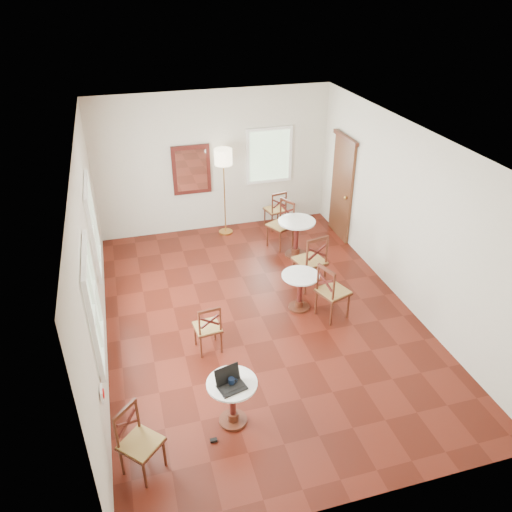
{
  "coord_description": "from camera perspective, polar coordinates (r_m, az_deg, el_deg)",
  "views": [
    {
      "loc": [
        -1.94,
        -6.49,
        5.07
      ],
      "look_at": [
        0.0,
        0.3,
        1.0
      ],
      "focal_mm": 35.26,
      "sensor_mm": 36.0,
      "label": 1
    }
  ],
  "objects": [
    {
      "name": "chair_near_a",
      "position": [
        7.58,
        -5.49,
        -8.08
      ],
      "size": [
        0.42,
        0.42,
        0.84
      ],
      "rotation": [
        0.0,
        0.0,
        3.24
      ],
      "color": "#4B2012",
      "rests_on": "ground"
    },
    {
      "name": "water_glass",
      "position": [
        6.3,
        -4.05,
        -13.96
      ],
      "size": [
        0.05,
        0.05,
        0.09
      ],
      "primitive_type": "cylinder",
      "color": "white",
      "rests_on": "cafe_table_near"
    },
    {
      "name": "room_shell",
      "position": [
        7.71,
        -0.38,
        5.58
      ],
      "size": [
        5.02,
        7.02,
        3.01
      ],
      "color": "beige",
      "rests_on": "ground"
    },
    {
      "name": "chair_near_b",
      "position": [
        6.15,
        -13.12,
        -19.87
      ],
      "size": [
        0.59,
        0.59,
        0.9
      ],
      "rotation": [
        0.0,
        0.0,
        0.77
      ],
      "color": "#4B2012",
      "rests_on": "ground"
    },
    {
      "name": "chair_mid_b",
      "position": [
        8.28,
        8.62,
        -4.01
      ],
      "size": [
        0.58,
        0.58,
        0.99
      ],
      "rotation": [
        0.0,
        0.0,
        1.9
      ],
      "color": "#4B2012",
      "rests_on": "ground"
    },
    {
      "name": "power_adapter",
      "position": [
        6.61,
        -4.83,
        -20.11
      ],
      "size": [
        0.09,
        0.05,
        0.03
      ],
      "primitive_type": "cube",
      "color": "black",
      "rests_on": "ground"
    },
    {
      "name": "mouse",
      "position": [
        6.41,
        -3.25,
        -13.22
      ],
      "size": [
        0.1,
        0.06,
        0.04
      ],
      "primitive_type": "ellipsoid",
      "rotation": [
        0.0,
        0.0,
        -0.01
      ],
      "color": "black",
      "rests_on": "cafe_table_near"
    },
    {
      "name": "laptop",
      "position": [
        6.26,
        -2.97,
        -14.07
      ],
      "size": [
        0.38,
        0.34,
        0.23
      ],
      "rotation": [
        0.0,
        0.0,
        0.25
      ],
      "color": "black",
      "rests_on": "cafe_table_near"
    },
    {
      "name": "cafe_table_mid",
      "position": [
        8.46,
        5.01,
        -3.6
      ],
      "size": [
        0.63,
        0.63,
        0.67
      ],
      "color": "#4B2012",
      "rests_on": "ground"
    },
    {
      "name": "cafe_table_back",
      "position": [
        9.98,
        4.59,
        2.48
      ],
      "size": [
        0.73,
        0.73,
        0.77
      ],
      "color": "#4B2012",
      "rests_on": "ground"
    },
    {
      "name": "ground",
      "position": [
        8.46,
        0.56,
        -6.86
      ],
      "size": [
        7.0,
        7.0,
        0.0
      ],
      "primitive_type": "plane",
      "color": "#4F170D",
      "rests_on": "ground"
    },
    {
      "name": "chair_back_b",
      "position": [
        10.32,
        2.89,
        3.59
      ],
      "size": [
        0.61,
        0.61,
        0.99
      ],
      "rotation": [
        0.0,
        0.0,
        -1.1
      ],
      "color": "#4B2012",
      "rests_on": "ground"
    },
    {
      "name": "chair_back_a",
      "position": [
        11.08,
        2.26,
        5.28
      ],
      "size": [
        0.49,
        0.49,
        0.89
      ],
      "rotation": [
        0.0,
        0.0,
        3.34
      ],
      "color": "#4B2012",
      "rests_on": "ground"
    },
    {
      "name": "cafe_table_near",
      "position": [
        6.51,
        -2.7,
        -15.75
      ],
      "size": [
        0.63,
        0.63,
        0.67
      ],
      "color": "#4B2012",
      "rests_on": "ground"
    },
    {
      "name": "floor_lamp",
      "position": [
        10.45,
        -3.71,
        10.51
      ],
      "size": [
        0.37,
        0.37,
        1.89
      ],
      "color": "#BF8C3F",
      "rests_on": "ground"
    },
    {
      "name": "chair_mid_a",
      "position": [
        8.97,
        6.22,
        -0.58
      ],
      "size": [
        0.59,
        0.59,
        1.08
      ],
      "rotation": [
        0.0,
        0.0,
        3.36
      ],
      "color": "#4B2012",
      "rests_on": "ground"
    },
    {
      "name": "navy_mug",
      "position": [
        6.28,
        -2.77,
        -14.02
      ],
      "size": [
        0.12,
        0.08,
        0.09
      ],
      "color": "black",
      "rests_on": "cafe_table_near"
    }
  ]
}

